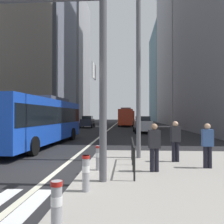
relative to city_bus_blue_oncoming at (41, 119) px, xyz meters
The scene contains 21 objects.
ground_plane 13.82m from the city_bus_blue_oncoming, 76.20° to the left, with size 160.00×160.00×0.00m, color black.
median_island 11.80m from the city_bus_blue_oncoming, 41.29° to the right, with size 9.00×10.00×0.15m, color gray.
lane_centre_line 23.60m from the city_bus_blue_oncoming, 82.02° to the left, with size 0.20×80.00×0.01m, color beige.
office_tower_left_mid 41.50m from the city_bus_blue_oncoming, 111.46° to the left, with size 12.61×16.30×48.88m, color slate.
office_tower_left_far 58.90m from the city_bus_blue_oncoming, 103.07° to the left, with size 11.76×18.88×38.10m, color #9E9EA3.
office_tower_right_mid 51.98m from the city_bus_blue_oncoming, 63.26° to the left, with size 11.79×22.18×55.54m, color #9E9EA3.
office_tower_right_far 71.00m from the city_bus_blue_oncoming, 73.08° to the left, with size 10.99×23.27×31.30m, color slate.
city_bus_blue_oncoming is the anchor object (origin of this frame).
city_bus_red_receding 29.68m from the city_bus_blue_oncoming, 78.83° to the left, with size 2.91×10.99×3.40m.
city_bus_red_distant 48.31m from the city_bus_blue_oncoming, 82.42° to the left, with size 2.85×11.40×3.40m.
car_oncoming_mid 22.46m from the city_bus_blue_oncoming, 91.53° to the left, with size 2.11×4.35×1.94m.
car_receding_near 14.25m from the city_bus_blue_oncoming, 57.31° to the left, with size 2.15×4.60×1.94m.
traffic_signal_gantry 9.58m from the city_bus_blue_oncoming, 68.80° to the right, with size 5.44×0.65×6.00m.
street_lamp_post 8.72m from the city_bus_blue_oncoming, 37.25° to the right, with size 5.50×0.32×8.00m.
bollard_front 12.66m from the city_bus_blue_oncoming, 68.15° to the right, with size 0.20×0.20×0.85m.
bollard_left 10.81m from the city_bus_blue_oncoming, 63.41° to the right, with size 0.20×0.20×0.91m.
bollard_right 8.85m from the city_bus_blue_oncoming, 56.46° to the right, with size 0.20×0.20×0.85m.
pedestrian_railing 9.29m from the city_bus_blue_oncoming, 48.92° to the right, with size 0.06×3.33×0.98m.
pedestrian_waiting 9.71m from the city_bus_blue_oncoming, 35.78° to the right, with size 0.41×0.30×1.68m.
pedestrian_walking 11.11m from the city_bus_blue_oncoming, 37.53° to the right, with size 0.38×0.25×1.63m.
pedestrian_far 10.09m from the city_bus_blue_oncoming, 47.57° to the right, with size 0.41×0.29×1.64m.
Camera 1 is at (2.58, -8.79, 2.09)m, focal length 37.42 mm.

